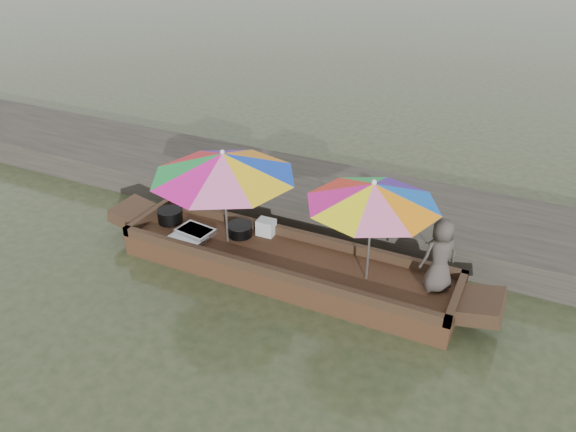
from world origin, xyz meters
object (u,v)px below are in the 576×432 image
at_px(tray_scallop, 188,239).
at_px(charcoal_grill, 240,230).
at_px(supply_bag, 266,227).
at_px(boat_hull, 285,266).
at_px(umbrella_bow, 225,197).
at_px(vendor, 440,255).
at_px(cooking_pot, 170,216).
at_px(umbrella_stern, 370,231).
at_px(tray_crayfish, 195,232).

height_order(tray_scallop, charcoal_grill, charcoal_grill).
height_order(charcoal_grill, supply_bag, supply_bag).
bearing_deg(boat_hull, umbrella_bow, 180.00).
distance_m(boat_hull, supply_bag, 0.78).
xyz_separation_m(charcoal_grill, vendor, (3.16, -0.05, 0.45)).
bearing_deg(cooking_pot, umbrella_bow, -5.44).
distance_m(boat_hull, tray_scallop, 1.63).
bearing_deg(umbrella_stern, umbrella_bow, 180.00).
xyz_separation_m(vendor, umbrella_bow, (-3.25, -0.19, 0.23)).
bearing_deg(supply_bag, tray_crayfish, -153.85).
height_order(boat_hull, charcoal_grill, charcoal_grill).
bearing_deg(umbrella_bow, tray_crayfish, -174.58).
relative_size(tray_scallop, charcoal_grill, 1.50).
bearing_deg(umbrella_bow, charcoal_grill, 69.17).
bearing_deg(supply_bag, tray_scallop, -145.47).
relative_size(tray_crayfish, umbrella_bow, 0.26).
height_order(boat_hull, supply_bag, supply_bag).
relative_size(tray_crayfish, charcoal_grill, 1.50).
xyz_separation_m(tray_crayfish, charcoal_grill, (0.66, 0.29, 0.05)).
xyz_separation_m(cooking_pot, tray_crayfish, (0.62, -0.17, -0.06)).
xyz_separation_m(charcoal_grill, umbrella_stern, (2.22, -0.24, 0.68)).
height_order(tray_crayfish, charcoal_grill, charcoal_grill).
height_order(tray_scallop, umbrella_bow, umbrella_bow).
relative_size(cooking_pot, umbrella_bow, 0.18).
bearing_deg(charcoal_grill, tray_scallop, -143.38).
height_order(cooking_pot, umbrella_bow, umbrella_bow).
xyz_separation_m(tray_crayfish, umbrella_bow, (0.57, 0.05, 0.73)).
relative_size(charcoal_grill, umbrella_bow, 0.17).
distance_m(cooking_pot, umbrella_stern, 3.56).
distance_m(charcoal_grill, umbrella_stern, 2.33).
bearing_deg(supply_bag, umbrella_stern, -13.63).
distance_m(tray_scallop, vendor, 3.89).
distance_m(cooking_pot, tray_crayfish, 0.64).
bearing_deg(tray_crayfish, cooking_pot, 164.77).
xyz_separation_m(tray_crayfish, umbrella_stern, (2.88, 0.05, 0.73)).
bearing_deg(cooking_pot, vendor, 0.98).
height_order(supply_bag, vendor, vendor).
bearing_deg(tray_crayfish, umbrella_stern, 1.08).
height_order(tray_crayfish, tray_scallop, tray_crayfish).
bearing_deg(umbrella_bow, umbrella_stern, 0.00).
distance_m(charcoal_grill, umbrella_bow, 0.73).
bearing_deg(boat_hull, supply_bag, 141.33).
bearing_deg(umbrella_bow, tray_scallop, -155.74).
relative_size(boat_hull, cooking_pot, 12.69).
relative_size(boat_hull, umbrella_bow, 2.34).
distance_m(cooking_pot, supply_bag, 1.68).
height_order(boat_hull, cooking_pot, cooking_pot).
height_order(tray_crayfish, umbrella_stern, umbrella_stern).
bearing_deg(boat_hull, vendor, 4.83).
distance_m(charcoal_grill, vendor, 3.19).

